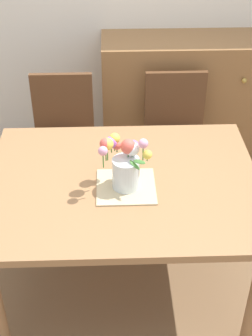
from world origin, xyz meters
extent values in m
plane|color=brown|center=(0.00, 0.00, 0.00)|extent=(12.00, 12.00, 0.00)
cube|color=#9E7047|center=(0.00, 0.00, 0.73)|extent=(1.42, 1.10, 0.04)
cylinder|color=#9E7047|center=(-0.63, 0.47, 0.36)|extent=(0.07, 0.07, 0.71)
cylinder|color=#9E7047|center=(0.63, 0.47, 0.36)|extent=(0.07, 0.07, 0.71)
cube|color=brown|center=(-0.39, 0.81, 0.46)|extent=(0.42, 0.42, 0.04)
cylinder|color=brown|center=(-0.21, 0.63, 0.22)|extent=(0.04, 0.04, 0.44)
cylinder|color=brown|center=(-0.57, 0.63, 0.22)|extent=(0.04, 0.04, 0.44)
cylinder|color=brown|center=(-0.21, 0.99, 0.22)|extent=(0.04, 0.04, 0.44)
cylinder|color=brown|center=(-0.57, 0.99, 0.22)|extent=(0.04, 0.04, 0.44)
cube|color=brown|center=(-0.39, 1.00, 0.69)|extent=(0.42, 0.04, 0.42)
cube|color=brown|center=(0.39, 0.81, 0.46)|extent=(0.42, 0.42, 0.04)
cylinder|color=brown|center=(0.57, 0.63, 0.22)|extent=(0.04, 0.04, 0.44)
cylinder|color=brown|center=(0.21, 0.63, 0.22)|extent=(0.04, 0.04, 0.44)
cylinder|color=brown|center=(0.57, 0.99, 0.22)|extent=(0.04, 0.04, 0.44)
cylinder|color=brown|center=(0.21, 0.99, 0.22)|extent=(0.04, 0.04, 0.44)
cube|color=brown|center=(0.39, 1.00, 0.69)|extent=(0.42, 0.04, 0.42)
cube|color=olive|center=(0.58, 1.33, 0.50)|extent=(1.40, 0.44, 1.00)
sphere|color=#B7933D|center=(0.28, 1.10, 0.78)|extent=(0.04, 0.04, 0.04)
sphere|color=#B7933D|center=(0.88, 1.10, 0.78)|extent=(0.04, 0.04, 0.04)
sphere|color=#B7933D|center=(0.28, 1.10, 0.38)|extent=(0.04, 0.04, 0.04)
sphere|color=#B7933D|center=(0.88, 1.10, 0.38)|extent=(0.04, 0.04, 0.04)
cube|color=#CCB789|center=(0.01, -0.06, 0.76)|extent=(0.30, 0.30, 0.01)
cylinder|color=silver|center=(0.01, -0.06, 0.84)|extent=(0.14, 0.14, 0.16)
sphere|color=#EA9EBC|center=(0.09, -0.05, 1.01)|extent=(0.05, 0.05, 0.05)
cylinder|color=#478438|center=(0.09, -0.05, 0.96)|extent=(0.01, 0.01, 0.10)
sphere|color=#E55B4C|center=(-0.09, -0.04, 1.01)|extent=(0.06, 0.06, 0.06)
cylinder|color=#478438|center=(-0.09, -0.04, 0.96)|extent=(0.01, 0.01, 0.10)
sphere|color=#EFD14C|center=(-0.08, -0.04, 1.00)|extent=(0.06, 0.06, 0.06)
cylinder|color=#478438|center=(-0.08, -0.04, 0.96)|extent=(0.01, 0.01, 0.09)
sphere|color=#E55B4C|center=(0.02, -0.03, 0.98)|extent=(0.08, 0.08, 0.08)
cylinder|color=#478438|center=(0.02, -0.03, 0.94)|extent=(0.01, 0.01, 0.07)
sphere|color=#EFD14C|center=(-0.04, 0.04, 0.98)|extent=(0.06, 0.06, 0.06)
cylinder|color=#478438|center=(-0.04, 0.04, 0.95)|extent=(0.01, 0.01, 0.07)
sphere|color=#EA9EBC|center=(-0.10, -0.10, 1.00)|extent=(0.05, 0.05, 0.05)
cylinder|color=#478438|center=(-0.10, -0.10, 0.96)|extent=(0.01, 0.01, 0.10)
sphere|color=#EFD14C|center=(0.11, -0.05, 0.95)|extent=(0.05, 0.05, 0.05)
cylinder|color=#478438|center=(0.11, -0.05, 0.93)|extent=(0.01, 0.01, 0.04)
sphere|color=#B266C6|center=(0.05, 0.02, 0.95)|extent=(0.05, 0.05, 0.05)
cylinder|color=#478438|center=(0.05, 0.02, 0.93)|extent=(0.01, 0.01, 0.04)
sphere|color=white|center=(0.04, -0.03, 0.97)|extent=(0.07, 0.07, 0.07)
cylinder|color=#478438|center=(0.04, -0.03, 0.94)|extent=(0.01, 0.01, 0.06)
sphere|color=#B266C6|center=(-0.06, 0.03, 0.97)|extent=(0.06, 0.06, 0.06)
cylinder|color=#478438|center=(-0.06, 0.03, 0.94)|extent=(0.01, 0.01, 0.06)
sphere|color=#E55B4C|center=(-0.03, 0.03, 0.95)|extent=(0.05, 0.05, 0.05)
cylinder|color=#478438|center=(-0.03, 0.03, 0.93)|extent=(0.01, 0.01, 0.04)
ellipsoid|color=#478438|center=(0.05, -0.10, 0.92)|extent=(0.06, 0.07, 0.03)
ellipsoid|color=#478438|center=(0.07, -0.11, 0.94)|extent=(0.07, 0.06, 0.03)
ellipsoid|color=#478438|center=(0.05, 0.01, 0.96)|extent=(0.06, 0.07, 0.02)
camera|label=1|loc=(-0.06, -2.01, 2.27)|focal=52.12mm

